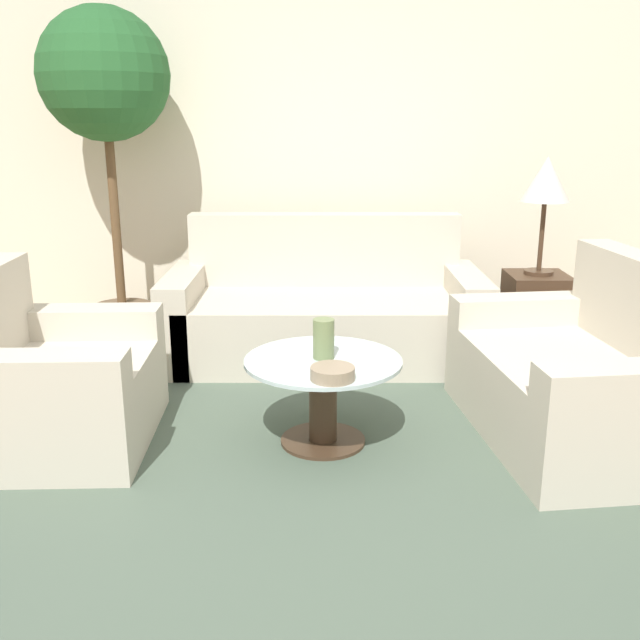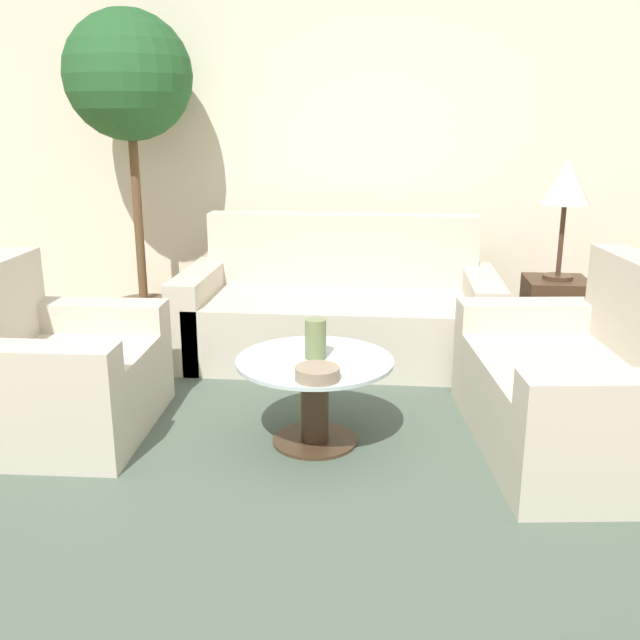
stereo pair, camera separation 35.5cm
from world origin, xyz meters
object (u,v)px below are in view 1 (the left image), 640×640
(loveseat, at_px, (583,381))
(potted_plant, at_px, (102,96))
(sofa_main, at_px, (322,314))
(vase, at_px, (321,339))
(armchair, at_px, (44,388))
(bowl, at_px, (330,373))
(table_lamp, at_px, (543,183))
(coffee_table, at_px, (320,389))

(loveseat, xyz_separation_m, potted_plant, (-2.65, 1.43, 1.37))
(sofa_main, relative_size, vase, 10.59)
(vase, bearing_deg, potted_plant, 132.32)
(armchair, relative_size, bowl, 5.09)
(potted_plant, xyz_separation_m, bowl, (1.40, -1.79, -1.19))
(table_lamp, distance_m, bowl, 2.11)
(loveseat, bearing_deg, table_lamp, 169.52)
(vase, bearing_deg, coffee_table, -98.43)
(armchair, height_order, bowl, armchair)
(table_lamp, bearing_deg, coffee_table, -138.09)
(table_lamp, bearing_deg, sofa_main, 175.18)
(table_lamp, distance_m, potted_plant, 2.79)
(potted_plant, bearing_deg, bowl, -51.82)
(coffee_table, relative_size, potted_plant, 0.34)
(vase, bearing_deg, sofa_main, 89.45)
(loveseat, relative_size, potted_plant, 0.65)
(coffee_table, height_order, vase, vase)
(sofa_main, height_order, table_lamp, table_lamp)
(sofa_main, height_order, bowl, sofa_main)
(armchair, relative_size, potted_plant, 0.45)
(table_lamp, height_order, vase, table_lamp)
(loveseat, xyz_separation_m, vase, (-1.29, -0.07, 0.24))
(potted_plant, distance_m, vase, 2.32)
(potted_plant, distance_m, bowl, 2.57)
(sofa_main, xyz_separation_m, bowl, (0.02, -1.61, 0.17))
(loveseat, bearing_deg, potted_plant, -125.00)
(armchair, height_order, table_lamp, table_lamp)
(potted_plant, bearing_deg, vase, -47.68)
(armchair, height_order, loveseat, loveseat)
(loveseat, relative_size, vase, 7.56)
(sofa_main, relative_size, loveseat, 1.40)
(armchair, distance_m, table_lamp, 3.06)
(coffee_table, xyz_separation_m, bowl, (0.04, -0.27, 0.18))
(armchair, bearing_deg, coffee_table, -92.60)
(table_lamp, distance_m, vase, 1.92)
(armchair, xyz_separation_m, loveseat, (2.61, 0.07, 0.00))
(sofa_main, height_order, vase, sofa_main)
(potted_plant, bearing_deg, loveseat, -28.31)
(coffee_table, bearing_deg, loveseat, 3.97)
(armchair, relative_size, loveseat, 0.69)
(sofa_main, distance_m, vase, 1.34)
(loveseat, bearing_deg, coffee_table, -92.72)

